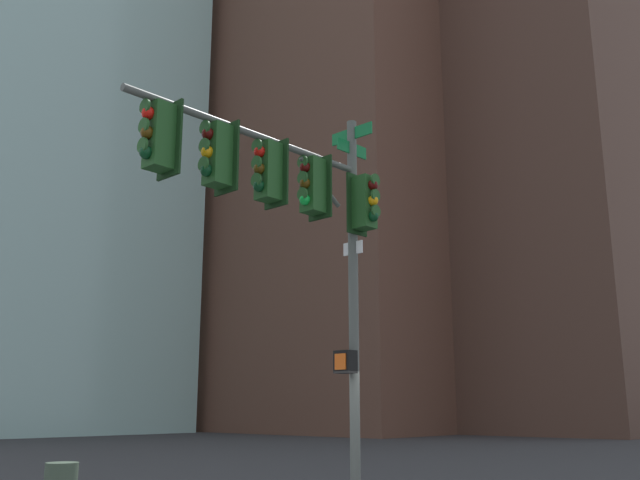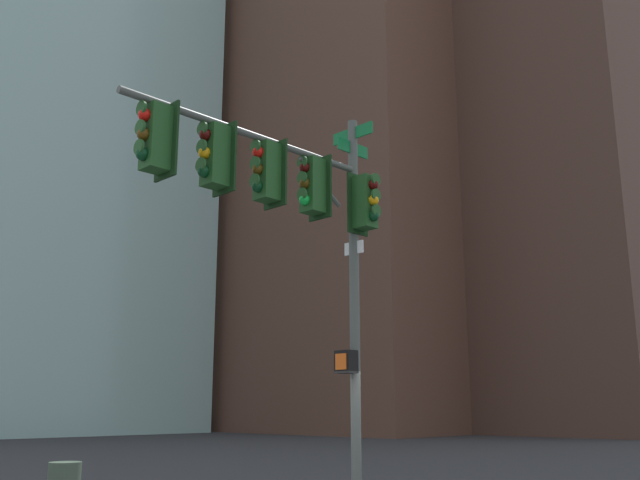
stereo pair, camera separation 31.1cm
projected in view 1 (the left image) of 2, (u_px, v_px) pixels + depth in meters
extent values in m
cylinder|color=#4C514C|center=(354.00, 308.00, 12.91)|extent=(0.18, 0.18, 7.29)
cylinder|color=#4C514C|center=(255.00, 135.00, 11.75)|extent=(4.99, 0.20, 0.12)
cylinder|color=#4C514C|center=(320.00, 182.00, 12.78)|extent=(1.04, 0.10, 0.75)
cube|color=#0F6B33|center=(352.00, 134.00, 13.69)|extent=(0.05, 1.00, 0.24)
cube|color=#0F6B33|center=(352.00, 149.00, 13.62)|extent=(0.83, 0.04, 0.24)
cube|color=white|center=(353.00, 248.00, 13.17)|extent=(0.04, 0.45, 0.24)
cube|color=#1E4C1E|center=(313.00, 186.00, 12.62)|extent=(0.35, 0.35, 1.00)
cube|color=black|center=(320.00, 188.00, 12.76)|extent=(0.05, 0.54, 1.16)
sphere|color=#470A07|center=(305.00, 167.00, 12.55)|extent=(0.20, 0.20, 0.20)
cylinder|color=#1E4C1E|center=(303.00, 162.00, 12.52)|extent=(0.04, 0.23, 0.23)
sphere|color=#4C330A|center=(305.00, 183.00, 12.48)|extent=(0.20, 0.20, 0.20)
cylinder|color=#1E4C1E|center=(302.00, 178.00, 12.45)|extent=(0.04, 0.23, 0.23)
sphere|color=green|center=(305.00, 200.00, 12.41)|extent=(0.20, 0.20, 0.20)
cylinder|color=#1E4C1E|center=(302.00, 194.00, 12.38)|extent=(0.04, 0.23, 0.23)
cube|color=#1E4C1E|center=(268.00, 172.00, 11.85)|extent=(0.35, 0.35, 1.00)
cube|color=black|center=(277.00, 174.00, 11.99)|extent=(0.05, 0.54, 1.16)
sphere|color=red|center=(260.00, 152.00, 11.78)|extent=(0.20, 0.20, 0.20)
cylinder|color=#1E4C1E|center=(257.00, 145.00, 11.75)|extent=(0.04, 0.23, 0.23)
sphere|color=#4C330A|center=(259.00, 169.00, 11.71)|extent=(0.20, 0.20, 0.20)
cylinder|color=#1E4C1E|center=(256.00, 163.00, 11.68)|extent=(0.04, 0.23, 0.23)
sphere|color=#0A3819|center=(259.00, 186.00, 11.64)|extent=(0.20, 0.20, 0.20)
cylinder|color=#1E4C1E|center=(256.00, 180.00, 11.61)|extent=(0.04, 0.23, 0.23)
cube|color=#1E4C1E|center=(218.00, 155.00, 11.08)|extent=(0.35, 0.35, 1.00)
cube|color=black|center=(227.00, 158.00, 11.22)|extent=(0.05, 0.54, 1.16)
sphere|color=#470A07|center=(208.00, 134.00, 11.01)|extent=(0.20, 0.20, 0.20)
cylinder|color=#1E4C1E|center=(205.00, 127.00, 10.98)|extent=(0.04, 0.23, 0.23)
sphere|color=#F29E0C|center=(207.00, 152.00, 10.94)|extent=(0.20, 0.20, 0.20)
cylinder|color=#1E4C1E|center=(204.00, 145.00, 10.91)|extent=(0.04, 0.23, 0.23)
sphere|color=#0A3819|center=(207.00, 170.00, 10.87)|extent=(0.20, 0.20, 0.20)
cylinder|color=#1E4C1E|center=(203.00, 164.00, 10.84)|extent=(0.04, 0.23, 0.23)
cube|color=#1E4C1E|center=(159.00, 137.00, 10.31)|extent=(0.35, 0.35, 1.00)
cube|color=black|center=(170.00, 140.00, 10.45)|extent=(0.05, 0.54, 1.16)
sphere|color=red|center=(148.00, 113.00, 10.24)|extent=(0.20, 0.20, 0.20)
cylinder|color=#1E4C1E|center=(145.00, 106.00, 10.21)|extent=(0.04, 0.23, 0.23)
sphere|color=#4C330A|center=(147.00, 133.00, 10.17)|extent=(0.20, 0.20, 0.20)
cylinder|color=#1E4C1E|center=(144.00, 126.00, 10.14)|extent=(0.04, 0.23, 0.23)
sphere|color=#0A3819|center=(146.00, 152.00, 10.10)|extent=(0.20, 0.20, 0.20)
cylinder|color=#1E4C1E|center=(143.00, 145.00, 10.07)|extent=(0.04, 0.23, 0.23)
cube|color=#1E4C1E|center=(364.00, 203.00, 13.17)|extent=(0.35, 0.35, 1.00)
cube|color=black|center=(357.00, 205.00, 13.29)|extent=(0.54, 0.05, 1.16)
sphere|color=#470A07|center=(373.00, 185.00, 13.10)|extent=(0.20, 0.20, 0.20)
cylinder|color=#1E4C1E|center=(375.00, 180.00, 13.08)|extent=(0.23, 0.04, 0.23)
sphere|color=#F29E0C|center=(373.00, 201.00, 13.03)|extent=(0.20, 0.20, 0.20)
cylinder|color=#1E4C1E|center=(376.00, 195.00, 13.01)|extent=(0.23, 0.04, 0.23)
sphere|color=#0A3819|center=(373.00, 216.00, 12.96)|extent=(0.20, 0.20, 0.20)
cylinder|color=#1E4C1E|center=(376.00, 211.00, 12.94)|extent=(0.23, 0.04, 0.23)
cube|color=black|center=(345.00, 362.00, 12.52)|extent=(0.26, 0.36, 0.40)
cube|color=#EA5914|center=(340.00, 362.00, 12.42)|extent=(0.02, 0.25, 0.28)
cube|color=brown|center=(346.00, 161.00, 60.99)|extent=(18.62, 20.80, 45.10)
cube|color=#4C3328|center=(545.00, 147.00, 59.22)|extent=(21.02, 16.66, 46.10)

